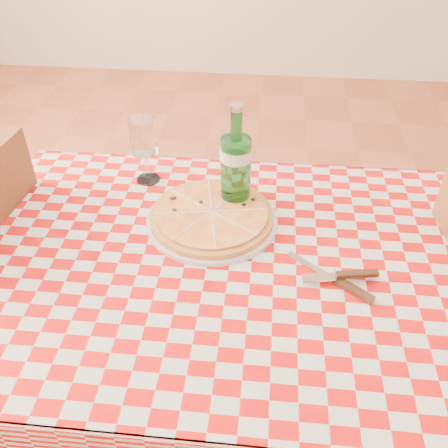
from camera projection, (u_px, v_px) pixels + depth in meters
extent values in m
plane|color=#984C31|center=(228.00, 427.00, 1.65)|extent=(6.00, 6.00, 0.00)
cube|color=brown|center=(230.00, 269.00, 1.20)|extent=(1.20, 0.80, 0.04)
cylinder|color=brown|center=(84.00, 268.00, 1.74)|extent=(0.06, 0.06, 0.71)
cylinder|color=brown|center=(400.00, 291.00, 1.65)|extent=(0.06, 0.06, 0.71)
cube|color=#AA0B0A|center=(230.00, 261.00, 1.18)|extent=(1.30, 0.90, 0.01)
cylinder|color=brown|center=(401.00, 349.00, 1.64)|extent=(0.04, 0.04, 0.44)
cylinder|color=brown|center=(62.00, 314.00, 1.76)|extent=(0.04, 0.04, 0.43)
cylinder|color=brown|center=(9.00, 406.00, 1.48)|extent=(0.04, 0.04, 0.43)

